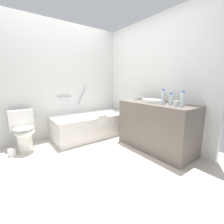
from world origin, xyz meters
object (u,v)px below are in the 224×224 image
Objects in this scene: sink_faucet at (160,100)px; drinking_glass_0 at (143,99)px; toilet at (23,130)px; bathtub at (92,124)px; water_bottle_0 at (171,99)px; toilet_paper_roll at (12,153)px; water_bottle_1 at (183,99)px; drinking_glass_2 at (176,104)px; sink_basin at (153,101)px; drinking_glass_1 at (136,98)px; water_bottle_2 at (163,97)px.

sink_faucet is 0.31m from drinking_glass_0.
sink_faucet reaches higher than toilet.
water_bottle_0 is (0.58, -1.55, 0.67)m from bathtub.
drinking_glass_0 is 2.45m from toilet_paper_roll.
water_bottle_1 is 2.85× the size of drinking_glass_2.
toilet is at bearing 176.29° from bathtub.
toilet_paper_roll is at bearing 151.28° from sink_basin.
sink_basin reaches higher than toilet_paper_roll.
drinking_glass_1 is at bearing -56.50° from bathtub.
toilet_paper_roll is (-2.11, 1.16, -0.82)m from sink_basin.
toilet is (-1.33, 0.09, 0.11)m from bathtub.
water_bottle_0 reaches higher than toilet_paper_roll.
drinking_glass_2 reaches higher than toilet.
drinking_glass_0 is at bearing -23.51° from toilet_paper_roll.
sink_faucet is 0.65× the size of water_bottle_1.
sink_faucet is at bearing -60.55° from drinking_glass_1.
water_bottle_1 reaches higher than drinking_glass_1.
water_bottle_1 reaches higher than toilet.
water_bottle_0 reaches higher than drinking_glass_1.
bathtub is 8.71× the size of water_bottle_0.
toilet is at bearing 145.44° from sink_basin.
water_bottle_1 is 2.83× the size of drinking_glass_0.
sink_faucet is (0.20, 0.00, 0.00)m from sink_basin.
water_bottle_1 is 0.31m from water_bottle_2.
sink_faucet is at bearing 59.72° from water_bottle_0.
water_bottle_2 reaches higher than drinking_glass_2.
sink_faucet is 1.85× the size of drinking_glass_0.
sink_faucet is 0.61× the size of water_bottle_2.
drinking_glass_1 is (-0.23, 0.41, 0.00)m from sink_faucet.
sink_faucet is (2.10, -1.31, 0.51)m from toilet.
drinking_glass_0 is 1.00× the size of drinking_glass_2.
water_bottle_0 reaches higher than sink_faucet.
toilet is 2.91× the size of water_bottle_2.
drinking_glass_1 is 0.95× the size of drinking_glass_2.
sink_basin is 1.82× the size of water_bottle_0.
water_bottle_0 is at bearing 81.94° from water_bottle_1.
sink_basin is (0.57, -1.22, 0.61)m from bathtub.
sink_basin is 0.33m from water_bottle_0.
toilet_paper_roll is at bearing 145.92° from water_bottle_2.
drinking_glass_0 is 1.06× the size of drinking_glass_1.
water_bottle_1 is at bearing -89.45° from drinking_glass_1.
water_bottle_2 reaches higher than toilet_paper_roll.
sink_basin is at bearing -90.22° from drinking_glass_0.
water_bottle_0 is 1.65× the size of toilet_paper_roll.
drinking_glass_1 is at bearing 90.55° from water_bottle_1.
bathtub is 1.87m from drinking_glass_2.
toilet is 9.31× the size of drinking_glass_1.
bathtub reaches higher than water_bottle_0.
water_bottle_0 is at bearing -34.98° from toilet_paper_roll.
water_bottle_1 reaches higher than drinking_glass_0.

